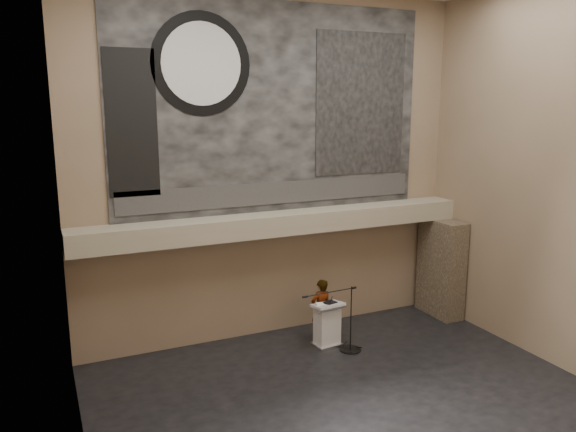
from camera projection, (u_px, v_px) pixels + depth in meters
name	position (u px, v px, depth m)	size (l,w,h in m)	color
floor	(354.00, 403.00, 11.15)	(10.00, 10.00, 0.00)	black
wall_back	(275.00, 168.00, 13.85)	(10.00, 0.02, 8.50)	#7D694F
wall_front	(536.00, 241.00, 6.72)	(10.00, 0.02, 8.50)	#7D694F
wall_left	(69.00, 214.00, 8.26)	(0.02, 8.00, 8.50)	#7D694F
wall_right	(555.00, 177.00, 12.31)	(0.02, 8.00, 8.50)	#7D694F
soffit	(281.00, 223.00, 13.76)	(10.00, 0.80, 0.50)	gray
sprinkler_left	(220.00, 241.00, 13.12)	(0.04, 0.04, 0.06)	#B2893D
sprinkler_right	(349.00, 227.00, 14.54)	(0.04, 0.04, 0.06)	#B2893D
banner	(275.00, 109.00, 13.53)	(8.00, 0.05, 5.00)	black
banner_text_strip	(276.00, 193.00, 13.91)	(7.76, 0.02, 0.55)	#2F2F2F
banner_clock_rim	(202.00, 64.00, 12.57)	(2.30, 2.30, 0.02)	black
banner_clock_face	(202.00, 64.00, 12.55)	(1.84, 1.84, 0.02)	silver
banner_building_print	(361.00, 104.00, 14.45)	(2.60, 0.02, 3.60)	black
banner_brick_print	(132.00, 124.00, 12.18)	(1.10, 0.02, 3.20)	black
stone_pier	(441.00, 268.00, 15.56)	(0.60, 1.40, 2.70)	#403527
lectern	(327.00, 325.00, 13.63)	(0.77, 0.58, 1.13)	silver
binder	(330.00, 303.00, 13.52)	(0.28, 0.22, 0.04)	black
papers	(322.00, 305.00, 13.44)	(0.23, 0.32, 0.01)	white
speaker_person	(321.00, 309.00, 14.04)	(0.56, 0.37, 1.55)	silver
mic_stand	(349.00, 340.00, 13.44)	(1.59, 0.52, 1.60)	black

